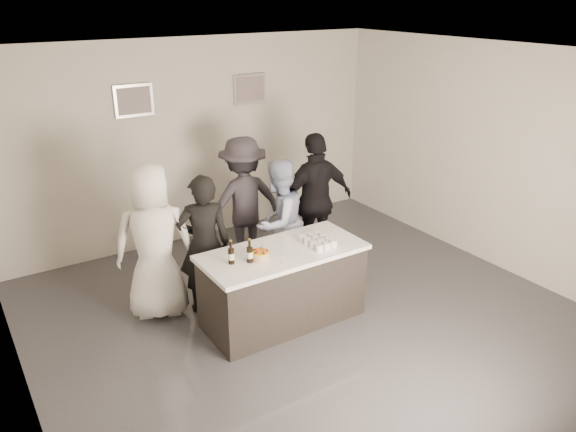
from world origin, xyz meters
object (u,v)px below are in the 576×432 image
at_px(cake, 260,256).
at_px(beer_bottle_a, 231,252).
at_px(bar_counter, 283,286).
at_px(beer_bottle_b, 250,251).
at_px(person_main_black, 204,244).
at_px(person_guest_left, 154,242).
at_px(person_guest_right, 316,200).
at_px(person_main_blue, 279,222).
at_px(person_guest_back, 244,201).

distance_m(cake, beer_bottle_a, 0.33).
xyz_separation_m(bar_counter, beer_bottle_b, (-0.45, -0.06, 0.58)).
distance_m(person_main_black, person_guest_left, 0.57).
xyz_separation_m(beer_bottle_b, person_guest_right, (1.63, 1.08, -0.09)).
bearing_deg(cake, person_guest_right, 35.64).
relative_size(beer_bottle_a, person_guest_left, 0.14).
xyz_separation_m(person_main_blue, person_guest_left, (-1.62, 0.08, 0.10)).
height_order(beer_bottle_a, person_guest_left, person_guest_left).
height_order(beer_bottle_b, person_guest_back, person_guest_back).
bearing_deg(person_main_blue, bar_counter, 37.92).
distance_m(beer_bottle_b, person_guest_left, 1.21).
xyz_separation_m(bar_counter, cake, (-0.33, -0.06, 0.49)).
bearing_deg(person_main_blue, person_main_black, -15.93).
relative_size(bar_counter, person_main_black, 1.10).
bearing_deg(beer_bottle_a, person_guest_right, 28.91).
height_order(person_guest_left, person_guest_right, person_guest_right).
distance_m(beer_bottle_b, person_main_blue, 1.31).
height_order(person_main_blue, person_guest_back, person_guest_back).
relative_size(cake, person_main_blue, 0.12).
height_order(beer_bottle_b, person_guest_left, person_guest_left).
bearing_deg(beer_bottle_a, person_main_blue, 36.97).
xyz_separation_m(beer_bottle_a, beer_bottle_b, (0.18, -0.07, 0.00)).
distance_m(person_guest_left, person_guest_back, 1.67).
bearing_deg(person_main_black, cake, 130.11).
distance_m(bar_counter, person_main_black, 1.03).
bearing_deg(beer_bottle_b, person_guest_right, 33.41).
relative_size(person_main_black, person_guest_left, 0.91).
bearing_deg(person_guest_left, bar_counter, 162.08).
distance_m(cake, person_guest_back, 1.81).
bearing_deg(beer_bottle_a, bar_counter, -1.72).
bearing_deg(person_main_blue, person_guest_back, -105.66).
distance_m(person_guest_left, person_guest_right, 2.33).
bearing_deg(cake, person_main_black, 111.24).
bearing_deg(person_guest_right, person_main_black, 14.55).
height_order(beer_bottle_b, person_main_blue, person_main_blue).
relative_size(cake, beer_bottle_b, 0.77).
bearing_deg(bar_counter, person_guest_right, 40.84).
relative_size(person_guest_right, person_guest_back, 1.04).
height_order(beer_bottle_b, person_main_black, person_main_black).
relative_size(person_guest_left, person_guest_right, 0.99).
distance_m(bar_counter, person_main_blue, 1.05).
xyz_separation_m(person_guest_right, person_guest_back, (-0.80, 0.58, -0.03)).
height_order(person_main_black, person_guest_back, person_guest_back).
xyz_separation_m(beer_bottle_a, person_guest_back, (1.01, 1.59, -0.13)).
distance_m(beer_bottle_a, person_main_blue, 1.40).
distance_m(bar_counter, person_guest_left, 1.55).
xyz_separation_m(beer_bottle_a, person_guest_left, (-0.51, 0.91, -0.10)).
distance_m(beer_bottle_b, person_guest_back, 1.86).
relative_size(bar_counter, person_guest_left, 1.00).
bearing_deg(person_guest_left, person_main_black, 178.53).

